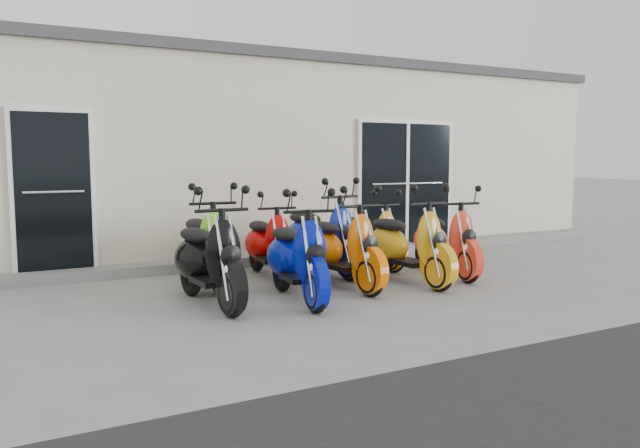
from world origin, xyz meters
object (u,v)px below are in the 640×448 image
(scooter_back_green, at_px, (205,234))
(scooter_front_orange_b, at_px, (407,233))
(scooter_front_orange_a, at_px, (340,236))
(scooter_back_blue, at_px, (321,226))
(scooter_front_black, at_px, (208,245))
(scooter_front_red, at_px, (445,230))
(scooter_back_red, at_px, (268,234))
(scooter_front_blue, at_px, (296,244))
(scooter_back_yellow, at_px, (369,228))

(scooter_back_green, bearing_deg, scooter_front_orange_b, -22.28)
(scooter_front_orange_a, distance_m, scooter_front_orange_b, 0.94)
(scooter_front_orange_a, height_order, scooter_back_blue, scooter_back_blue)
(scooter_front_black, xyz_separation_m, scooter_front_red, (3.49, 0.16, -0.04))
(scooter_front_red, distance_m, scooter_back_red, 2.47)
(scooter_front_blue, distance_m, scooter_back_yellow, 2.46)
(scooter_front_orange_a, bearing_deg, scooter_back_yellow, 39.25)
(scooter_front_blue, bearing_deg, scooter_back_blue, 59.15)
(scooter_front_black, distance_m, scooter_back_green, 1.16)
(scooter_back_red, distance_m, scooter_back_blue, 0.79)
(scooter_front_blue, xyz_separation_m, scooter_front_red, (2.53, 0.43, -0.02))
(scooter_front_blue, relative_size, scooter_back_blue, 0.96)
(scooter_front_black, height_order, scooter_front_blue, scooter_front_black)
(scooter_front_orange_a, xyz_separation_m, scooter_front_red, (1.72, 0.04, -0.02))
(scooter_front_blue, relative_size, scooter_front_orange_b, 0.99)
(scooter_front_black, height_order, scooter_back_blue, scooter_back_blue)
(scooter_front_blue, distance_m, scooter_front_orange_a, 0.90)
(scooter_front_red, relative_size, scooter_back_green, 0.95)
(scooter_back_red, distance_m, scooter_back_yellow, 1.67)
(scooter_back_green, relative_size, scooter_back_red, 1.11)
(scooter_front_orange_a, height_order, scooter_back_yellow, scooter_front_orange_a)
(scooter_back_yellow, bearing_deg, scooter_front_red, -68.09)
(scooter_back_green, distance_m, scooter_back_red, 0.93)
(scooter_front_red, bearing_deg, scooter_back_blue, 156.22)
(scooter_back_green, bearing_deg, scooter_front_orange_a, -31.08)
(scooter_front_orange_a, bearing_deg, scooter_back_green, 140.95)
(scooter_back_red, bearing_deg, scooter_front_red, -20.23)
(scooter_front_blue, height_order, scooter_front_red, scooter_front_blue)
(scooter_front_blue, relative_size, scooter_front_orange_a, 1.00)
(scooter_front_blue, distance_m, scooter_front_red, 2.56)
(scooter_front_orange_b, xyz_separation_m, scooter_back_green, (-2.37, 1.15, 0.01))
(scooter_front_black, bearing_deg, scooter_back_green, 70.73)
(scooter_front_orange_b, height_order, scooter_back_blue, scooter_back_blue)
(scooter_back_red, bearing_deg, scooter_back_blue, -3.52)
(scooter_front_orange_b, bearing_deg, scooter_back_blue, 118.23)
(scooter_front_orange_a, bearing_deg, scooter_front_blue, -159.07)
(scooter_front_orange_b, relative_size, scooter_back_green, 0.99)
(scooter_front_black, distance_m, scooter_back_yellow, 3.17)
(scooter_front_orange_b, relative_size, scooter_back_blue, 0.96)
(scooter_front_orange_a, distance_m, scooter_back_red, 1.20)
(scooter_front_blue, height_order, scooter_back_red, scooter_front_blue)
(scooter_front_black, distance_m, scooter_back_red, 1.73)
(scooter_back_red, xyz_separation_m, scooter_back_blue, (0.77, -0.11, 0.08))
(scooter_front_blue, relative_size, scooter_back_yellow, 1.11)
(scooter_back_green, relative_size, scooter_back_yellow, 1.13)
(scooter_front_black, bearing_deg, scooter_back_yellow, 19.89)
(scooter_front_red, bearing_deg, scooter_back_red, 163.68)
(scooter_back_blue, bearing_deg, scooter_back_green, 171.82)
(scooter_front_orange_a, xyz_separation_m, scooter_front_orange_b, (0.93, -0.15, 0.00))
(scooter_front_blue, distance_m, scooter_back_green, 1.52)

